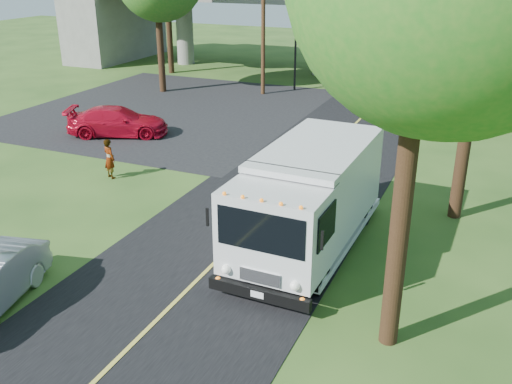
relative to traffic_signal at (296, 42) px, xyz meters
The scene contains 10 objects.
ground 26.87m from the traffic_signal, 77.01° to the right, with size 120.00×120.00×0.00m, color #2A4A1A.
road 17.38m from the traffic_signal, 69.44° to the right, with size 7.00×90.00×0.02m, color black.
parking_lot 9.96m from the traffic_signal, 122.01° to the right, with size 16.00×18.00×0.01m, color black.
lane_line 17.38m from the traffic_signal, 69.44° to the right, with size 0.12×90.00×0.01m, color gold.
overpass 8.59m from the traffic_signal, 45.00° to the left, with size 54.00×10.00×7.30m.
traffic_signal is the anchor object (origin of this frame).
utility_pole 2.86m from the traffic_signal, 126.87° to the right, with size 1.60×0.26×9.00m.
step_van 22.86m from the traffic_signal, 68.93° to the right, with size 2.95×7.65×3.19m.
red_sedan 14.58m from the traffic_signal, 108.62° to the right, with size 2.04×5.02×1.46m, color #AE0A20.
pedestrian 18.94m from the traffic_signal, 93.76° to the right, with size 0.61×0.40×1.67m, color gray.
Camera 1 is at (7.11, -10.55, 8.51)m, focal length 40.00 mm.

